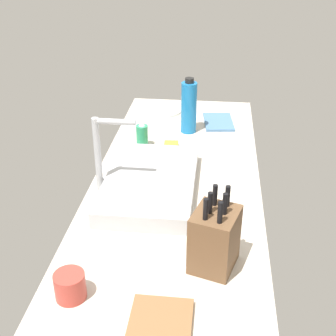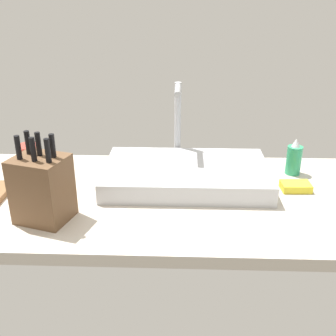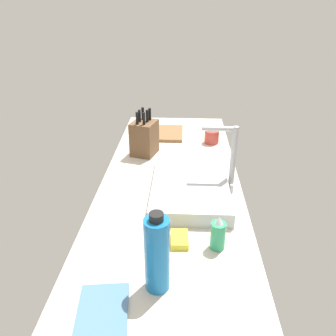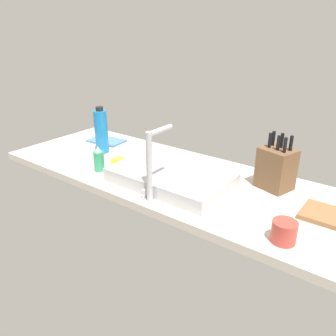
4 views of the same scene
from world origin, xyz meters
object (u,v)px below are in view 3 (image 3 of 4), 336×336
knife_block (144,138)px  dish_towel (102,316)px  water_bottle (157,254)px  dish_sponge (179,239)px  faucet (230,153)px  sink_basin (190,185)px  cutting_board (170,133)px  coffee_mug (212,137)px  soap_bottle (218,235)px

knife_block → dish_towel: knife_block is taller
water_bottle → dish_sponge: size_ratio=2.86×
knife_block → faucet: bearing=65.2°
sink_basin → cutting_board: (-67.18, -11.62, -2.16)cm
dish_towel → knife_block: bearing=-179.9°
faucet → water_bottle: 63.31cm
dish_sponge → coffee_mug: bearing=169.4°
cutting_board → dish_towel: bearing=-5.2°
cutting_board → coffee_mug: bearing=64.7°
soap_bottle → water_bottle: water_bottle is taller
cutting_board → water_bottle: (121.68, 1.73, 11.21)cm
sink_basin → knife_block: (-38.57, -23.88, 6.24)cm
sink_basin → faucet: bearing=100.3°
cutting_board → knife_block: bearing=-23.2°
knife_block → dish_sponge: knife_block is taller
knife_block → coffee_mug: bearing=131.5°
knife_block → cutting_board: (-28.62, 12.26, -8.40)cm
soap_bottle → coffee_mug: 92.02cm
sink_basin → dish_sponge: (34.32, -3.85, -1.86)cm
knife_block → soap_bottle: 81.89cm
dish_towel → sink_basin: bearing=160.2°
water_bottle → sink_basin: bearing=169.7°
sink_basin → knife_block: 45.79cm
water_bottle → coffee_mug: 112.71cm
faucet → water_bottle: bearing=-24.5°
soap_bottle → dish_towel: size_ratio=0.59×
water_bottle → dish_sponge: 23.72cm
knife_block → dish_towel: bearing=16.8°
dish_towel → coffee_mug: size_ratio=2.58×
sink_basin → water_bottle: (54.49, -9.89, 9.05)cm
cutting_board → dish_sponge: dish_sponge is taller
knife_block → dish_sponge: size_ratio=2.70×
faucet → coffee_mug: bearing=-176.4°
knife_block → cutting_board: knife_block is taller
knife_block → cutting_board: bearing=173.6°
soap_bottle → dish_sponge: bearing=-99.1°
sink_basin → knife_block: size_ratio=2.15×
sink_basin → dish_towel: (66.08, -23.75, -2.46)cm
soap_bottle → dish_towel: soap_bottle is taller
faucet → knife_block: size_ratio=1.20×
water_bottle → faucet: bearing=155.5°
faucet → water_bottle: size_ratio=1.13×
sink_basin → cutting_board: 68.22cm
cutting_board → coffee_mug: coffee_mug is taller
sink_basin → cutting_board: bearing=-170.2°
knife_block → water_bottle: 94.15cm
knife_block → coffee_mug: knife_block is taller
water_bottle → coffee_mug: water_bottle is taller
knife_block → dish_sponge: (72.88, 20.03, -8.10)cm
dish_sponge → sink_basin: bearing=173.6°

